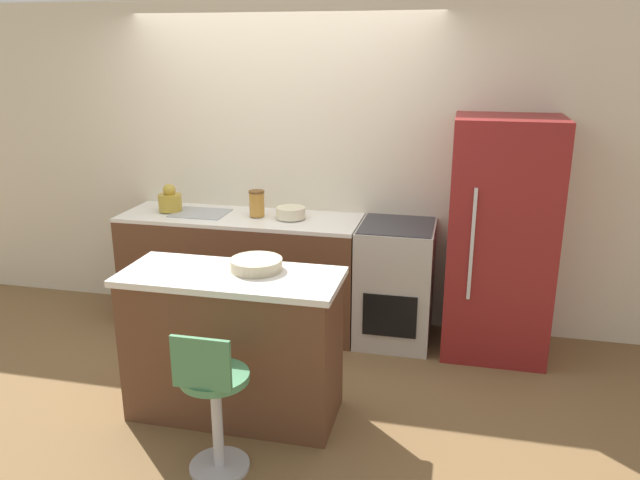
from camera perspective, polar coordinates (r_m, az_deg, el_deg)
ground_plane at (r=5.01m, az=-5.09°, el=-9.41°), size 14.00×14.00×0.00m
wall_back at (r=5.21m, az=-3.17°, el=6.81°), size 8.00×0.06×2.60m
back_counter at (r=5.20m, az=-7.16°, el=-2.80°), size 1.94×0.62×0.95m
kitchen_island at (r=3.96m, az=-7.92°, el=-9.42°), size 1.34×0.57×0.94m
oven_range at (r=4.92m, az=6.88°, el=-3.92°), size 0.57×0.64×0.95m
refrigerator at (r=4.77m, az=16.16°, el=0.09°), size 0.75×0.68×1.78m
stool_chair at (r=3.47m, az=-9.66°, el=-14.48°), size 0.37×0.37×0.87m
kettle at (r=5.28m, az=-13.57°, el=3.56°), size 0.19×0.19×0.22m
mixing_bowl at (r=4.92m, az=-2.70°, el=2.52°), size 0.23×0.23×0.09m
canister_jar at (r=4.99m, az=-5.80°, el=3.36°), size 0.13×0.13×0.20m
fruit_bowl at (r=3.81m, az=-5.84°, el=-2.23°), size 0.32×0.32×0.07m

